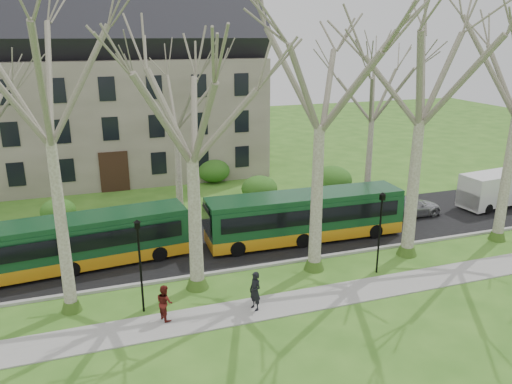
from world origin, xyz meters
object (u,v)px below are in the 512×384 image
at_px(pedestrian_a, 255,291).
at_px(pedestrian_b, 165,302).
at_px(bus_lead, 79,242).
at_px(bus_follow, 305,216).
at_px(van_a, 497,190).
at_px(sedan, 410,206).

xyz_separation_m(pedestrian_a, pedestrian_b, (-3.96, 0.48, -0.10)).
distance_m(bus_lead, pedestrian_b, 7.49).
bearing_deg(bus_follow, pedestrian_a, -127.52).
height_order(bus_follow, pedestrian_b, bus_follow).
bearing_deg(pedestrian_b, van_a, -94.55).
bearing_deg(bus_follow, sedan, 11.16).
distance_m(pedestrian_a, pedestrian_b, 3.99).
bearing_deg(van_a, bus_lead, 175.28).
xyz_separation_m(bus_lead, pedestrian_b, (3.44, -6.63, -0.61)).
bearing_deg(bus_follow, van_a, 5.64).
bearing_deg(bus_lead, sedan, -2.78).
bearing_deg(bus_lead, van_a, -4.09).
relative_size(sedan, pedestrian_a, 2.49).
bearing_deg(pedestrian_a, pedestrian_b, -115.69).
distance_m(bus_follow, sedan, 8.61).
xyz_separation_m(van_a, pedestrian_b, (-24.86, -7.35, -0.44)).
distance_m(van_a, pedestrian_a, 22.32).
height_order(sedan, pedestrian_a, pedestrian_a).
distance_m(bus_lead, bus_follow, 12.81).
relative_size(bus_lead, sedan, 2.51).
xyz_separation_m(bus_lead, sedan, (21.25, 1.03, -0.76)).
xyz_separation_m(bus_follow, van_a, (15.49, 1.14, -0.24)).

